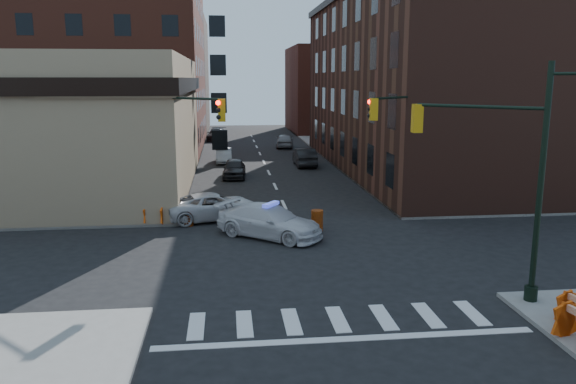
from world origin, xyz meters
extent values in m
plane|color=black|center=(0.00, 0.00, 0.00)|extent=(140.00, 140.00, 0.00)
cube|color=gray|center=(-23.00, 32.75, 0.07)|extent=(34.00, 54.50, 0.15)
cube|color=gray|center=(23.00, 32.75, 0.07)|extent=(34.00, 54.50, 0.15)
cube|color=#867458|center=(-17.00, 16.50, 4.50)|extent=(22.00, 22.00, 9.00)
cube|color=maroon|center=(-18.50, 40.00, 12.00)|extent=(25.00, 25.00, 24.00)
cube|color=#48261C|center=(13.00, 22.50, 7.00)|extent=(14.00, 34.00, 14.00)
cube|color=brown|center=(-16.00, 62.00, 8.00)|extent=(20.00, 18.00, 16.00)
cube|color=maroon|center=(14.00, 58.00, 6.00)|extent=(16.00, 16.00, 12.00)
cylinder|color=black|center=(6.80, -6.30, 4.15)|extent=(0.20, 0.20, 8.00)
cylinder|color=black|center=(6.80, -6.30, 0.40)|extent=(0.44, 0.44, 0.50)
cylinder|color=black|center=(5.21, -4.71, 6.65)|extent=(3.27, 3.27, 0.12)
cube|color=#BF8C0C|center=(3.62, -3.12, 6.15)|extent=(0.35, 0.35, 1.05)
sphere|color=#FF0C05|center=(3.77, -2.96, 6.50)|extent=(0.22, 0.22, 0.22)
sphere|color=black|center=(3.77, -2.96, 6.17)|extent=(0.22, 0.22, 0.22)
sphere|color=black|center=(3.77, -2.96, 5.84)|extent=(0.22, 0.22, 0.22)
cylinder|color=black|center=(-6.80, 6.30, 4.15)|extent=(0.20, 0.20, 8.00)
cylinder|color=black|center=(-6.80, 6.30, 0.40)|extent=(0.44, 0.44, 0.50)
cylinder|color=black|center=(-5.21, 4.71, 6.65)|extent=(3.27, 3.27, 0.12)
cube|color=#BF8C0C|center=(-3.62, 3.12, 6.15)|extent=(0.35, 0.35, 1.05)
sphere|color=#FF0C05|center=(-3.77, 2.96, 6.50)|extent=(0.22, 0.22, 0.22)
sphere|color=black|center=(-3.77, 2.96, 6.17)|extent=(0.22, 0.22, 0.22)
sphere|color=black|center=(-3.77, 2.96, 5.84)|extent=(0.22, 0.22, 0.22)
cylinder|color=black|center=(6.80, 6.30, 4.15)|extent=(0.20, 0.20, 8.00)
cylinder|color=black|center=(6.80, 6.30, 0.40)|extent=(0.44, 0.44, 0.50)
cylinder|color=black|center=(5.21, 4.71, 6.65)|extent=(3.27, 3.27, 0.12)
cube|color=#BF8C0C|center=(3.62, 3.12, 6.15)|extent=(0.35, 0.35, 1.05)
sphere|color=#FF0C05|center=(3.46, 3.27, 6.50)|extent=(0.22, 0.22, 0.22)
sphere|color=black|center=(3.46, 3.27, 6.17)|extent=(0.22, 0.22, 0.22)
sphere|color=black|center=(3.46, 3.27, 5.84)|extent=(0.22, 0.22, 0.22)
cylinder|color=black|center=(7.50, 26.00, 1.45)|extent=(0.24, 0.24, 2.60)
sphere|color=brown|center=(7.50, 26.00, 3.50)|extent=(3.00, 3.00, 3.00)
cylinder|color=black|center=(7.50, 34.00, 1.45)|extent=(0.24, 0.24, 2.60)
sphere|color=brown|center=(7.50, 34.00, 3.50)|extent=(3.00, 3.00, 3.00)
imported|color=silver|center=(-1.43, 3.02, 0.79)|extent=(5.65, 5.00, 1.57)
imported|color=silver|center=(-4.17, 6.83, 0.73)|extent=(5.73, 3.73, 1.47)
imported|color=black|center=(-2.86, 19.99, 0.73)|extent=(1.96, 4.37, 1.46)
imported|color=#9A9EA3|center=(-3.68, 27.95, 0.67)|extent=(1.42, 4.05, 1.33)
imported|color=black|center=(-4.58, 47.22, 0.74)|extent=(2.67, 5.32, 1.48)
imported|color=black|center=(3.43, 25.28, 0.79)|extent=(1.67, 4.79, 1.58)
imported|color=gray|center=(3.10, 38.95, 0.78)|extent=(2.37, 4.74, 1.55)
imported|color=black|center=(-7.63, 6.94, 1.13)|extent=(0.78, 0.58, 1.96)
imported|color=black|center=(-11.19, 7.53, 0.97)|extent=(0.89, 0.75, 1.65)
imported|color=#1C222B|center=(-12.49, 9.60, 0.96)|extent=(1.02, 0.82, 1.62)
cylinder|color=orange|center=(1.06, 3.87, 0.54)|extent=(0.63, 0.63, 1.07)
cylinder|color=#BF4D09|center=(-5.50, 5.60, 0.46)|extent=(0.67, 0.67, 0.92)
camera|label=1|loc=(-3.46, -23.36, 7.60)|focal=35.00mm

